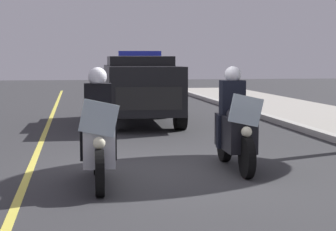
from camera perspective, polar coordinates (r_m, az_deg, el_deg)
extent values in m
plane|color=#333335|center=(9.52, 0.21, -5.53)|extent=(80.00, 80.00, 0.00)
cube|color=#E0D14C|center=(9.43, -13.69, -5.78)|extent=(48.00, 0.12, 0.01)
cylinder|color=black|center=(7.81, -6.77, -5.67)|extent=(0.64, 0.13, 0.64)
cylinder|color=black|center=(9.28, -6.94, -3.85)|extent=(0.64, 0.15, 0.64)
cube|color=silver|center=(8.48, -6.89, -2.71)|extent=(1.21, 0.47, 0.56)
ellipsoid|color=silver|center=(8.39, -6.91, -0.73)|extent=(0.57, 0.33, 0.24)
cube|color=silver|center=(7.80, -6.85, -0.26)|extent=(0.07, 0.56, 0.53)
sphere|color=#F9F4CC|center=(7.78, -6.81, -2.72)|extent=(0.17, 0.17, 0.17)
sphere|color=red|center=(7.93, -8.02, -0.68)|extent=(0.09, 0.09, 0.09)
sphere|color=#1933F2|center=(7.94, -5.71, -0.65)|extent=(0.09, 0.09, 0.09)
cube|color=black|center=(8.64, -6.96, 1.19)|extent=(0.29, 0.41, 0.60)
cube|color=black|center=(8.65, -5.58, -2.53)|extent=(0.18, 0.14, 0.56)
cube|color=black|center=(8.65, -8.23, -2.56)|extent=(0.18, 0.14, 0.56)
sphere|color=silver|center=(8.60, -6.99, 3.83)|extent=(0.28, 0.28, 0.28)
cylinder|color=black|center=(9.00, 7.81, -4.17)|extent=(0.64, 0.13, 0.64)
cylinder|color=black|center=(10.43, 5.59, -2.78)|extent=(0.64, 0.15, 0.64)
cube|color=black|center=(9.65, 6.67, -1.68)|extent=(1.21, 0.47, 0.56)
ellipsoid|color=black|center=(9.57, 6.76, 0.06)|extent=(0.57, 0.33, 0.24)
cube|color=silver|center=(9.00, 7.70, 0.52)|extent=(0.07, 0.56, 0.53)
sphere|color=#F9F4CC|center=(8.98, 7.77, -1.61)|extent=(0.17, 0.17, 0.17)
sphere|color=red|center=(9.09, 6.50, 0.15)|extent=(0.09, 0.09, 0.09)
sphere|color=#1933F2|center=(9.17, 8.44, 0.17)|extent=(0.09, 0.09, 0.09)
cube|color=black|center=(9.82, 6.37, 1.73)|extent=(0.29, 0.41, 0.60)
cube|color=black|center=(9.86, 7.55, -1.53)|extent=(0.18, 0.14, 0.56)
cube|color=black|center=(9.77, 5.28, -1.58)|extent=(0.18, 0.14, 0.56)
sphere|color=silver|center=(9.78, 6.43, 4.06)|extent=(0.28, 0.28, 0.28)
cube|color=black|center=(16.31, -2.77, 2.77)|extent=(4.94, 2.01, 1.24)
cube|color=black|center=(16.58, -2.88, 5.24)|extent=(2.44, 1.80, 0.36)
cube|color=#2633D8|center=(16.38, -2.82, 6.14)|extent=(0.31, 1.21, 0.14)
cube|color=black|center=(13.93, -1.90, 1.69)|extent=(0.16, 1.62, 0.56)
cylinder|color=black|center=(14.93, 1.21, 0.11)|extent=(0.81, 0.30, 0.80)
cylinder|color=black|center=(14.75, -5.72, 0.02)|extent=(0.81, 0.30, 0.80)
cylinder|color=black|center=(17.98, -0.34, 1.07)|extent=(0.81, 0.30, 0.80)
cylinder|color=black|center=(17.84, -6.08, 1.00)|extent=(0.81, 0.30, 0.80)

